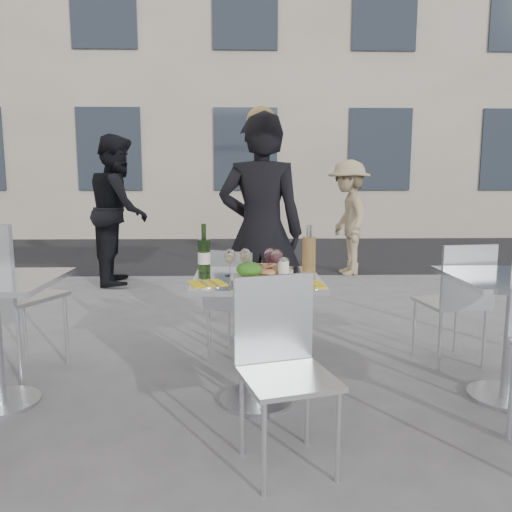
{
  "coord_description": "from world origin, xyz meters",
  "views": [
    {
      "loc": [
        -0.08,
        -2.8,
        1.29
      ],
      "look_at": [
        0.0,
        0.15,
        0.85
      ],
      "focal_mm": 35.0,
      "sensor_mm": 36.0,
      "label": 1
    }
  ],
  "objects_px": {
    "pizza_near": "(272,282)",
    "wineglass_red_a": "(277,257)",
    "side_chair_lfar": "(4,286)",
    "wineglass_red_b": "(270,256)",
    "pedestrian_b": "(348,218)",
    "carafe": "(309,254)",
    "side_chair_rfar": "(458,294)",
    "chair_near": "(281,354)",
    "wineglass_white_a": "(230,257)",
    "wine_bottle": "(204,254)",
    "napkin_right": "(306,285)",
    "chair_far": "(233,297)",
    "wineglass_white_b": "(245,256)",
    "side_table_right": "(512,311)",
    "pizza_far": "(266,269)",
    "main_table": "(257,313)",
    "salad_plate": "(249,271)",
    "woman_diner": "(261,233)",
    "sugar_shaker": "(283,267)",
    "napkin_left": "(207,283)",
    "pedestrian_a": "(119,210)"
  },
  "relations": [
    {
      "from": "salad_plate",
      "to": "main_table",
      "type": "bearing_deg",
      "value": -10.59
    },
    {
      "from": "side_chair_lfar",
      "to": "salad_plate",
      "type": "xyz_separation_m",
      "value": [
        1.61,
        -0.45,
        0.17
      ]
    },
    {
      "from": "woman_diner",
      "to": "napkin_right",
      "type": "distance_m",
      "value": 1.28
    },
    {
      "from": "sugar_shaker",
      "to": "wineglass_red_a",
      "type": "relative_size",
      "value": 0.68
    },
    {
      "from": "napkin_left",
      "to": "pizza_near",
      "type": "bearing_deg",
      "value": -24.24
    },
    {
      "from": "pizza_near",
      "to": "carafe",
      "type": "xyz_separation_m",
      "value": [
        0.24,
        0.29,
        0.11
      ]
    },
    {
      "from": "wine_bottle",
      "to": "salad_plate",
      "type": "bearing_deg",
      "value": -27.39
    },
    {
      "from": "main_table",
      "to": "wine_bottle",
      "type": "height_order",
      "value": "wine_bottle"
    },
    {
      "from": "side_chair_lfar",
      "to": "wineglass_white_b",
      "type": "xyz_separation_m",
      "value": [
        1.58,
        -0.38,
        0.25
      ]
    },
    {
      "from": "main_table",
      "to": "chair_far",
      "type": "xyz_separation_m",
      "value": [
        -0.15,
        0.64,
        -0.05
      ]
    },
    {
      "from": "napkin_right",
      "to": "wineglass_red_a",
      "type": "bearing_deg",
      "value": 108.45
    },
    {
      "from": "napkin_left",
      "to": "wineglass_white_b",
      "type": "bearing_deg",
      "value": 30.43
    },
    {
      "from": "side_table_right",
      "to": "pizza_far",
      "type": "distance_m",
      "value": 1.47
    },
    {
      "from": "side_chair_rfar",
      "to": "wineglass_red_a",
      "type": "xyz_separation_m",
      "value": [
        -1.29,
        -0.5,
        0.34
      ]
    },
    {
      "from": "wineglass_red_b",
      "to": "napkin_left",
      "type": "bearing_deg",
      "value": -142.93
    },
    {
      "from": "side_table_right",
      "to": "carafe",
      "type": "relative_size",
      "value": 2.59
    },
    {
      "from": "pizza_near",
      "to": "wineglass_red_a",
      "type": "bearing_deg",
      "value": 79.57
    },
    {
      "from": "sugar_shaker",
      "to": "side_table_right",
      "type": "bearing_deg",
      "value": -0.8
    },
    {
      "from": "pedestrian_b",
      "to": "wineglass_red_a",
      "type": "bearing_deg",
      "value": -19.94
    },
    {
      "from": "wine_bottle",
      "to": "napkin_right",
      "type": "distance_m",
      "value": 0.68
    },
    {
      "from": "wineglass_white_b",
      "to": "sugar_shaker",
      "type": "bearing_deg",
      "value": -15.63
    },
    {
      "from": "side_chair_rfar",
      "to": "pedestrian_b",
      "type": "relative_size",
      "value": 0.55
    },
    {
      "from": "side_chair_rfar",
      "to": "wine_bottle",
      "type": "relative_size",
      "value": 2.97
    },
    {
      "from": "side_table_right",
      "to": "pedestrian_b",
      "type": "distance_m",
      "value": 4.09
    },
    {
      "from": "side_chair_lfar",
      "to": "napkin_right",
      "type": "xyz_separation_m",
      "value": [
        1.9,
        -0.68,
        0.14
      ]
    },
    {
      "from": "sugar_shaker",
      "to": "carafe",
      "type": "bearing_deg",
      "value": 25.34
    },
    {
      "from": "pizza_far",
      "to": "side_table_right",
      "type": "bearing_deg",
      "value": -6.72
    },
    {
      "from": "side_table_right",
      "to": "wine_bottle",
      "type": "relative_size",
      "value": 2.54
    },
    {
      "from": "salad_plate",
      "to": "side_chair_rfar",
      "type": "bearing_deg",
      "value": 19.86
    },
    {
      "from": "woman_diner",
      "to": "pedestrian_b",
      "type": "xyz_separation_m",
      "value": [
        1.33,
        3.06,
        -0.11
      ]
    },
    {
      "from": "pedestrian_b",
      "to": "wine_bottle",
      "type": "xyz_separation_m",
      "value": [
        -1.7,
        -3.94,
        0.07
      ]
    },
    {
      "from": "pizza_far",
      "to": "main_table",
      "type": "bearing_deg",
      "value": -110.22
    },
    {
      "from": "side_chair_lfar",
      "to": "wineglass_red_b",
      "type": "xyz_separation_m",
      "value": [
        1.73,
        -0.36,
        0.25
      ]
    },
    {
      "from": "carafe",
      "to": "wineglass_white_a",
      "type": "relative_size",
      "value": 1.84
    },
    {
      "from": "wineglass_white_b",
      "to": "napkin_right",
      "type": "distance_m",
      "value": 0.45
    },
    {
      "from": "pizza_far",
      "to": "wineglass_red_b",
      "type": "bearing_deg",
      "value": -76.32
    },
    {
      "from": "wineglass_red_a",
      "to": "chair_near",
      "type": "bearing_deg",
      "value": -91.95
    },
    {
      "from": "chair_near",
      "to": "wineglass_white_a",
      "type": "xyz_separation_m",
      "value": [
        -0.25,
        0.66,
        0.35
      ]
    },
    {
      "from": "pedestrian_b",
      "to": "carafe",
      "type": "height_order",
      "value": "pedestrian_b"
    },
    {
      "from": "pizza_near",
      "to": "wineglass_red_b",
      "type": "bearing_deg",
      "value": 88.71
    },
    {
      "from": "pedestrian_b",
      "to": "wineglass_white_a",
      "type": "distance_m",
      "value": 4.32
    },
    {
      "from": "pedestrian_a",
      "to": "wineglass_white_a",
      "type": "distance_m",
      "value": 3.82
    },
    {
      "from": "side_table_right",
      "to": "pizza_far",
      "type": "relative_size",
      "value": 2.28
    },
    {
      "from": "woman_diner",
      "to": "sugar_shaker",
      "type": "relative_size",
      "value": 16.83
    },
    {
      "from": "chair_near",
      "to": "wine_bottle",
      "type": "bearing_deg",
      "value": 102.2
    },
    {
      "from": "chair_far",
      "to": "wineglass_red_b",
      "type": "distance_m",
      "value": 0.7
    },
    {
      "from": "chair_far",
      "to": "wineglass_white_b",
      "type": "height_order",
      "value": "wineglass_white_b"
    },
    {
      "from": "side_chair_lfar",
      "to": "pizza_far",
      "type": "xyz_separation_m",
      "value": [
        1.71,
        -0.29,
        0.15
      ]
    },
    {
      "from": "pedestrian_a",
      "to": "napkin_right",
      "type": "relative_size",
      "value": 9.14
    },
    {
      "from": "main_table",
      "to": "napkin_left",
      "type": "bearing_deg",
      "value": -147.75
    }
  ]
}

